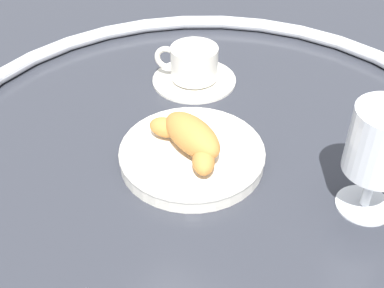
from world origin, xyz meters
TOP-DOWN VIEW (x-y plane):
  - ground_plane at (0.00, 0.00)m, footprint 2.20×2.20m
  - table_chrome_rim at (0.00, 0.00)m, footprint 0.79×0.79m
  - pastry_plate at (0.01, 0.03)m, footprint 0.19×0.19m
  - croissant_large at (0.01, 0.03)m, footprint 0.13×0.09m
  - coffee_cup_near at (0.13, -0.13)m, footprint 0.14×0.14m
  - juice_glass_left at (-0.20, -0.04)m, footprint 0.08×0.08m

SIDE VIEW (x-z plane):
  - ground_plane at x=0.00m, z-range 0.00..0.00m
  - table_chrome_rim at x=0.00m, z-range 0.00..0.02m
  - pastry_plate at x=0.01m, z-range 0.00..0.02m
  - coffee_cup_near at x=0.13m, z-range 0.00..0.06m
  - croissant_large at x=0.01m, z-range 0.02..0.06m
  - juice_glass_left at x=-0.20m, z-range 0.02..0.16m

